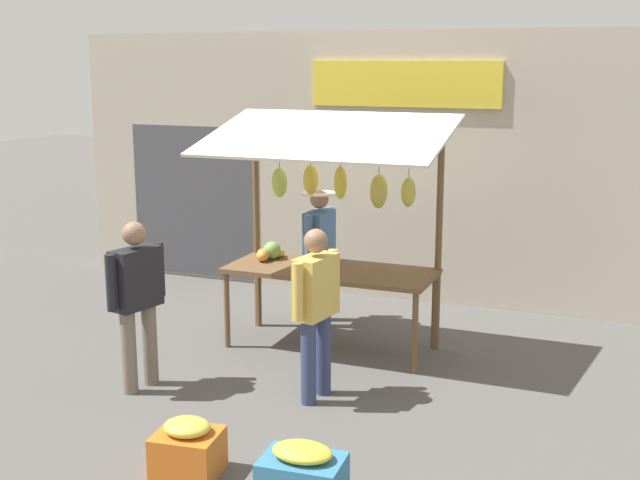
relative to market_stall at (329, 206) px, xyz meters
name	(u,v)px	position (x,y,z in m)	size (l,w,h in m)	color
ground_plane	(330,347)	(-0.03, 0.05, -1.54)	(40.00, 40.00, 0.00)	#514F4C
street_backdrop	(388,167)	(0.02, -2.14, 0.16)	(9.00, 0.30, 3.40)	#B2A893
market_stall	(329,206)	(0.00, 0.00, 0.00)	(2.50, 1.46, 2.50)	brown
vendor_with_sunhat	(319,246)	(0.39, -0.70, -0.61)	(0.41, 0.68, 1.59)	#232328
shopper_in_grey_tee	(137,294)	(1.22, 1.77, -0.62)	(0.32, 0.67, 1.60)	#726656
shopper_with_ponytail	(316,303)	(-0.41, 1.38, -0.63)	(0.29, 0.68, 1.59)	navy
produce_crate_near	(302,471)	(-0.96, 3.01, -1.36)	(0.61, 0.45, 0.39)	teal
produce_crate_side	(188,449)	(-0.05, 3.05, -1.34)	(0.52, 0.47, 0.44)	#D1661E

